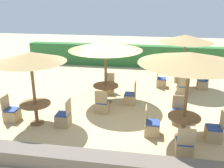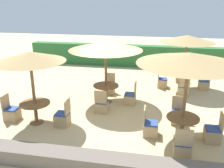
{
  "view_description": "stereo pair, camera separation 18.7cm",
  "coord_description": "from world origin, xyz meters",
  "views": [
    {
      "loc": [
        1.55,
        -8.55,
        4.1
      ],
      "look_at": [
        0.0,
        0.6,
        0.9
      ],
      "focal_mm": 40.0,
      "sensor_mm": 36.0,
      "label": 1
    },
    {
      "loc": [
        1.74,
        -8.52,
        4.1
      ],
      "look_at": [
        0.0,
        0.6,
        0.9
      ],
      "focal_mm": 40.0,
      "sensor_mm": 36.0,
      "label": 2
    }
  ],
  "objects": [
    {
      "name": "ground_plane",
      "position": [
        0.0,
        0.0,
        0.0
      ],
      "size": [
        40.0,
        40.0,
        0.0
      ],
      "primitive_type": "plane",
      "color": "#C6B284"
    },
    {
      "name": "hedge_row",
      "position": [
        0.0,
        6.91,
        0.67
      ],
      "size": [
        13.0,
        0.7,
        1.33
      ],
      "primitive_type": "cube",
      "color": "#2D6B33",
      "rests_on": "ground_plane"
    },
    {
      "name": "stone_border",
      "position": [
        0.0,
        -3.45,
        0.21
      ],
      "size": [
        10.0,
        0.56,
        0.42
      ],
      "primitive_type": "cube",
      "color": "#6B6056",
      "rests_on": "ground_plane"
    },
    {
      "name": "parasol_center",
      "position": [
        -0.3,
        0.87,
        2.35
      ],
      "size": [
        2.9,
        2.9,
        2.52
      ],
      "color": "brown",
      "rests_on": "ground_plane"
    },
    {
      "name": "round_table_center",
      "position": [
        -0.3,
        0.87,
        0.58
      ],
      "size": [
        1.04,
        1.04,
        0.74
      ],
      "color": "brown",
      "rests_on": "ground_plane"
    },
    {
      "name": "patio_chair_center_east",
      "position": [
        0.71,
        0.85,
        0.26
      ],
      "size": [
        0.46,
        0.46,
        0.93
      ],
      "rotation": [
        0.0,
        0.0,
        1.57
      ],
      "color": "tan",
      "rests_on": "ground_plane"
    },
    {
      "name": "patio_chair_center_south",
      "position": [
        -0.25,
        -0.13,
        0.26
      ],
      "size": [
        0.46,
        0.46,
        0.93
      ],
      "color": "tan",
      "rests_on": "ground_plane"
    },
    {
      "name": "patio_chair_center_north",
      "position": [
        -0.36,
        1.83,
        0.26
      ],
      "size": [
        0.46,
        0.46,
        0.93
      ],
      "rotation": [
        0.0,
        0.0,
        3.14
      ],
      "color": "tan",
      "rests_on": "ground_plane"
    },
    {
      "name": "parasol_front_right",
      "position": [
        2.57,
        -1.47,
        2.51
      ],
      "size": [
        2.94,
        2.94,
        2.69
      ],
      "color": "brown",
      "rests_on": "ground_plane"
    },
    {
      "name": "round_table_front_right",
      "position": [
        2.57,
        -1.47,
        0.55
      ],
      "size": [
        0.98,
        0.98,
        0.72
      ],
      "color": "brown",
      "rests_on": "ground_plane"
    },
    {
      "name": "patio_chair_front_right_west",
      "position": [
        1.61,
        -1.48,
        0.26
      ],
      "size": [
        0.46,
        0.46,
        0.93
      ],
      "rotation": [
        0.0,
        0.0,
        -1.57
      ],
      "color": "tan",
      "rests_on": "ground_plane"
    },
    {
      "name": "patio_chair_front_right_south",
      "position": [
        2.51,
        -2.45,
        0.26
      ],
      "size": [
        0.46,
        0.46,
        0.93
      ],
      "color": "tan",
      "rests_on": "ground_plane"
    },
    {
      "name": "patio_chair_front_right_east",
      "position": [
        3.48,
        -1.49,
        0.26
      ],
      "size": [
        0.46,
        0.46,
        0.93
      ],
      "rotation": [
        0.0,
        0.0,
        1.57
      ],
      "color": "tan",
      "rests_on": "ground_plane"
    },
    {
      "name": "patio_chair_front_right_north",
      "position": [
        2.52,
        -0.48,
        0.26
      ],
      "size": [
        0.46,
        0.46,
        0.93
      ],
      "rotation": [
        0.0,
        0.0,
        3.14
      ],
      "color": "tan",
      "rests_on": "ground_plane"
    },
    {
      "name": "parasol_back_right",
      "position": [
        2.96,
        3.19,
        2.36
      ],
      "size": [
        2.48,
        2.48,
        2.54
      ],
      "color": "brown",
      "rests_on": "ground_plane"
    },
    {
      "name": "round_table_back_right",
      "position": [
        2.96,
        3.19,
        0.59
      ],
      "size": [
        1.02,
        1.02,
        0.76
      ],
      "color": "brown",
      "rests_on": "ground_plane"
    },
    {
      "name": "patio_chair_back_right_east",
      "position": [
        3.94,
        3.23,
        0.26
      ],
      "size": [
        0.46,
        0.46,
        0.93
      ],
      "rotation": [
        0.0,
        0.0,
        1.57
      ],
      "color": "tan",
      "rests_on": "ground_plane"
    },
    {
      "name": "patio_chair_back_right_north",
      "position": [
        2.9,
        4.15,
        0.26
      ],
      "size": [
        0.46,
        0.46,
        0.93
      ],
      "rotation": [
        0.0,
        0.0,
        3.14
      ],
      "color": "tan",
      "rests_on": "ground_plane"
    },
    {
      "name": "patio_chair_back_right_west",
      "position": [
        1.98,
        3.16,
        0.26
      ],
      "size": [
        0.46,
        0.46,
        0.93
      ],
      "rotation": [
        0.0,
        0.0,
        -1.57
      ],
      "color": "tan",
      "rests_on": "ground_plane"
    },
    {
      "name": "patio_chair_back_right_south",
      "position": [
        2.91,
        2.26,
        0.26
      ],
      "size": [
        0.46,
        0.46,
        0.93
      ],
      "color": "tan",
      "rests_on": "ground_plane"
    },
    {
      "name": "parasol_front_left",
      "position": [
        -2.29,
        -1.37,
        2.33
      ],
      "size": [
        2.29,
        2.29,
        2.5
      ],
      "color": "brown",
      "rests_on": "ground_plane"
    },
    {
      "name": "round_table_front_left",
      "position": [
        -2.29,
        -1.37,
        0.58
      ],
      "size": [
        1.02,
        1.02,
        0.74
      ],
      "color": "brown",
      "rests_on": "ground_plane"
    },
    {
      "name": "patio_chair_front_left_west",
      "position": [
        -3.25,
        -1.33,
        0.26
      ],
      "size": [
        0.46,
        0.46,
        0.93
      ],
      "rotation": [
        0.0,
        0.0,
        -1.57
      ],
      "color": "tan",
      "rests_on": "ground_plane"
    },
    {
      "name": "patio_chair_front_left_east",
      "position": [
        -1.32,
        -1.37,
        0.26
      ],
      "size": [
        0.46,
        0.46,
        0.93
      ],
      "rotation": [
        0.0,
        0.0,
        1.57
      ],
      "color": "tan",
      "rests_on": "ground_plane"
    }
  ]
}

